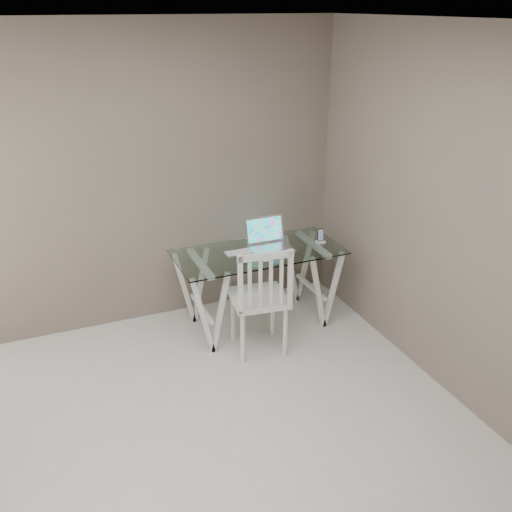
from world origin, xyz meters
The scene contains 7 objects.
room centered at (-0.06, 0.02, 1.72)m, with size 4.50×4.52×2.71m.
desk centered at (1.03, 1.69, 0.38)m, with size 1.50×0.70×0.75m.
chair centered at (0.87, 1.24, 0.55)m, with size 0.52×0.52×1.00m.
laptop centered at (1.16, 1.75, 0.81)m, with size 0.37×0.32×0.26m.
keyboard centered at (0.88, 1.73, 0.75)m, with size 0.30×0.13×0.01m, color silver.
mouse centered at (1.02, 1.47, 0.76)m, with size 0.11×0.07×0.04m, color white.
phone_dock centered at (1.65, 1.66, 0.78)m, with size 0.07×0.07×0.13m.
Camera 1 is at (-0.80, -2.61, 2.79)m, focal length 40.00 mm.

